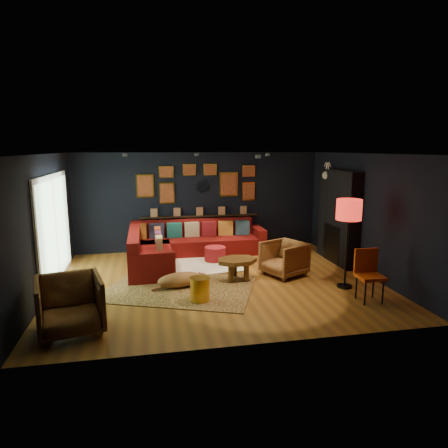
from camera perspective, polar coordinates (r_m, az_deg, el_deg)
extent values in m
plane|color=#996524|center=(8.33, -0.94, -8.18)|extent=(6.50, 6.50, 0.00)
plane|color=black|center=(10.69, -3.58, 3.21)|extent=(6.50, 0.00, 6.50)
plane|color=black|center=(5.38, 4.23, -4.43)|extent=(6.50, 0.00, 6.50)
plane|color=black|center=(8.10, -24.23, -0.19)|extent=(0.00, 5.50, 5.50)
plane|color=black|center=(9.14, 19.52, 1.31)|extent=(0.00, 5.50, 5.50)
plane|color=white|center=(7.88, -1.00, 10.00)|extent=(6.50, 6.50, 0.00)
cube|color=maroon|center=(10.38, -4.24, -3.16)|extent=(3.20, 0.95, 0.42)
cube|color=maroon|center=(10.63, -4.50, -0.51)|extent=(3.20, 0.24, 0.46)
cube|color=maroon|center=(10.68, 4.85, -2.16)|extent=(0.22, 0.95, 0.64)
cube|color=maroon|center=(9.25, -10.36, -5.06)|extent=(0.95, 2.20, 0.42)
cube|color=maroon|center=(9.15, -12.68, -2.60)|extent=(0.24, 2.20, 0.46)
cube|color=maroon|center=(8.26, -10.27, -6.20)|extent=(0.95, 0.22, 0.64)
cube|color=#C56E2A|center=(10.37, -12.07, -1.06)|extent=(0.38, 0.14, 0.38)
cube|color=#2A2A46|center=(10.37, -9.59, -0.97)|extent=(0.38, 0.14, 0.38)
cube|color=#1A6669|center=(10.39, -7.11, -0.88)|extent=(0.38, 0.14, 0.38)
cube|color=#B9B28D|center=(10.43, -4.64, -0.79)|extent=(0.38, 0.14, 0.38)
cube|color=maroon|center=(10.49, -2.20, -0.69)|extent=(0.38, 0.14, 0.38)
cube|color=#B57A2D|center=(10.56, 0.21, -0.60)|extent=(0.38, 0.14, 0.38)
cube|color=#27475C|center=(10.66, 2.59, -0.51)|extent=(0.38, 0.14, 0.38)
cube|color=#953A1B|center=(9.83, -9.46, -1.62)|extent=(0.14, 0.38, 0.38)
cube|color=#55244D|center=(9.34, -9.36, -2.27)|extent=(0.14, 0.38, 0.38)
cube|color=tan|center=(8.86, -9.25, -2.99)|extent=(0.14, 0.38, 0.38)
cube|color=black|center=(10.68, -3.50, 1.14)|extent=(3.20, 0.12, 0.04)
cube|color=gold|center=(10.52, -11.20, 5.37)|extent=(0.45, 0.03, 0.60)
cube|color=#B0532C|center=(10.50, -11.20, 5.36)|extent=(0.38, 0.01, 0.51)
cube|color=gold|center=(10.55, -8.16, 4.39)|extent=(0.40, 0.03, 0.55)
cube|color=#B0532C|center=(10.53, -8.16, 4.38)|extent=(0.34, 0.01, 0.47)
cube|color=gold|center=(10.50, -8.24, 7.37)|extent=(0.38, 0.03, 0.30)
cube|color=#B0532C|center=(10.49, -8.24, 7.36)|extent=(0.32, 0.01, 0.25)
cube|color=gold|center=(10.74, 0.67, 5.68)|extent=(0.50, 0.03, 0.65)
cube|color=#B0532C|center=(10.72, 0.69, 5.67)|extent=(0.42, 0.01, 0.55)
cube|color=gold|center=(10.89, 3.51, 4.67)|extent=(0.35, 0.03, 0.50)
cube|color=#B0532C|center=(10.87, 3.54, 4.66)|extent=(0.30, 0.01, 0.42)
cube|color=gold|center=(10.84, 3.55, 7.56)|extent=(0.35, 0.03, 0.30)
cube|color=#B0532C|center=(10.82, 3.57, 7.56)|extent=(0.30, 0.01, 0.25)
cube|color=gold|center=(10.55, -4.97, 7.73)|extent=(0.35, 0.03, 0.30)
cube|color=#B0532C|center=(10.53, -4.96, 7.72)|extent=(0.30, 0.01, 0.25)
cube|color=gold|center=(10.62, -1.99, 7.78)|extent=(0.35, 0.03, 0.30)
cube|color=#B0532C|center=(10.61, -1.97, 7.78)|extent=(0.30, 0.01, 0.25)
cylinder|color=silver|center=(10.63, -3.04, 5.34)|extent=(0.28, 0.03, 0.28)
cone|color=gold|center=(10.66, -1.87, 5.37)|extent=(0.03, 0.16, 0.03)
cone|color=gold|center=(10.65, -1.96, 5.82)|extent=(0.04, 0.16, 0.04)
cone|color=gold|center=(10.64, -2.22, 6.19)|extent=(0.04, 0.16, 0.04)
cone|color=gold|center=(10.62, -2.60, 6.44)|extent=(0.04, 0.16, 0.04)
cone|color=gold|center=(10.61, -3.06, 6.52)|extent=(0.03, 0.16, 0.03)
cone|color=gold|center=(10.60, -3.51, 6.42)|extent=(0.04, 0.16, 0.04)
cone|color=gold|center=(10.59, -3.89, 6.16)|extent=(0.04, 0.16, 0.04)
cone|color=gold|center=(10.59, -4.14, 5.77)|extent=(0.04, 0.16, 0.04)
cone|color=gold|center=(10.60, -4.23, 5.31)|extent=(0.03, 0.16, 0.03)
cone|color=gold|center=(10.61, -4.13, 4.86)|extent=(0.04, 0.16, 0.04)
cone|color=gold|center=(10.62, -3.87, 4.48)|extent=(0.04, 0.16, 0.04)
cone|color=gold|center=(10.64, -3.48, 4.24)|extent=(0.04, 0.16, 0.04)
cone|color=gold|center=(10.65, -3.03, 4.16)|extent=(0.03, 0.16, 0.03)
cone|color=gold|center=(10.66, -2.58, 4.26)|extent=(0.04, 0.16, 0.04)
cone|color=gold|center=(10.67, -2.21, 4.53)|extent=(0.04, 0.16, 0.04)
cone|color=gold|center=(10.67, -1.95, 4.91)|extent=(0.04, 0.16, 0.04)
cube|color=black|center=(9.88, 16.06, 1.00)|extent=(0.30, 1.60, 2.20)
cube|color=black|center=(9.98, 15.56, -2.69)|extent=(0.20, 0.80, 0.90)
cone|color=white|center=(10.26, 15.52, 6.73)|extent=(0.35, 0.28, 0.28)
sphere|color=white|center=(10.16, 14.40, 6.75)|extent=(0.20, 0.20, 0.20)
cylinder|color=white|center=(10.10, 14.70, 7.68)|extent=(0.02, 0.10, 0.28)
cylinder|color=white|center=(10.21, 14.40, 7.72)|extent=(0.02, 0.10, 0.28)
cube|color=white|center=(8.70, -23.07, -0.73)|extent=(0.04, 2.80, 2.20)
cube|color=#A2CB9B|center=(8.70, -22.91, -0.73)|extent=(0.01, 2.60, 2.00)
cube|color=white|center=(8.70, -22.88, -0.73)|extent=(0.02, 0.06, 2.00)
cylinder|color=black|center=(8.96, -13.96, 9.53)|extent=(0.10, 0.10, 0.06)
cylinder|color=black|center=(9.43, -3.95, 9.87)|extent=(0.10, 0.10, 0.06)
cylinder|color=black|center=(9.38, 6.26, 9.83)|extent=(0.10, 0.10, 0.06)
cylinder|color=black|center=(7.23, 4.89, 9.58)|extent=(0.10, 0.10, 0.06)
cube|color=white|center=(9.40, -4.84, -5.89)|extent=(2.38, 1.84, 0.03)
cube|color=tan|center=(7.95, -6.31, -9.13)|extent=(3.30, 2.85, 0.02)
cylinder|color=brown|center=(8.16, 0.97, -7.09)|extent=(0.11, 0.11, 0.35)
cylinder|color=brown|center=(8.23, 3.20, -6.94)|extent=(0.11, 0.11, 0.35)
cylinder|color=brown|center=(8.55, 1.51, -6.25)|extent=(0.11, 0.11, 0.35)
cylinder|color=maroon|center=(9.67, -1.30, -4.26)|extent=(0.51, 0.51, 0.33)
imported|color=#C17A3A|center=(6.42, -21.17, -10.41)|extent=(1.09, 1.05, 0.94)
imported|color=#C17A3A|center=(8.69, 8.57, -4.68)|extent=(1.01, 1.03, 0.81)
cylinder|color=gold|center=(7.25, -3.47, -9.30)|extent=(0.35, 0.35, 0.44)
cylinder|color=black|center=(7.46, 19.53, -9.25)|extent=(0.03, 0.03, 0.46)
cylinder|color=black|center=(7.62, 21.75, -8.99)|extent=(0.03, 0.03, 0.46)
cylinder|color=black|center=(7.74, 18.38, -8.46)|extent=(0.03, 0.03, 0.46)
cylinder|color=black|center=(7.89, 20.54, -8.23)|extent=(0.03, 0.03, 0.46)
cube|color=#D64713|center=(7.60, 20.16, -7.08)|extent=(0.46, 0.46, 0.06)
cube|color=#D64713|center=(7.69, 19.61, -4.89)|extent=(0.44, 0.07, 0.44)
cylinder|color=black|center=(8.34, 16.83, -8.49)|extent=(0.29, 0.29, 0.04)
cylinder|color=black|center=(8.14, 17.11, -3.64)|extent=(0.04, 0.04, 1.42)
cylinder|color=red|center=(7.98, 17.43, 1.98)|extent=(0.48, 0.48, 0.40)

